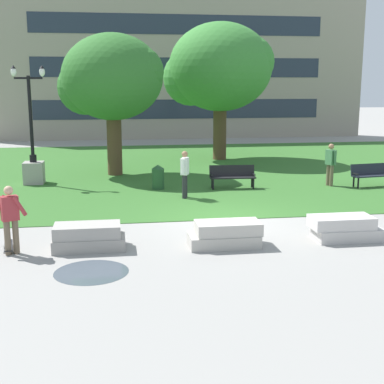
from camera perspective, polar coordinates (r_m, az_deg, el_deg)
ground_plane at (r=16.43m, az=3.75°, el=-2.99°), size 140.00×140.00×0.00m
grass_lawn at (r=26.09m, az=-0.84°, el=2.52°), size 40.00×20.00×0.02m
concrete_block_center at (r=13.78m, az=-11.00°, el=-4.75°), size 1.80×0.90×0.64m
concrete_block_left at (r=13.79m, az=3.61°, el=-4.54°), size 1.84×0.90×0.64m
concrete_block_right at (r=14.91m, az=15.96°, el=-3.73°), size 1.91×0.90×0.64m
person_skateboarder at (r=13.67m, az=-18.83°, el=-2.44°), size 0.84×0.38×1.71m
skateboard at (r=14.26m, az=-18.98°, el=-5.56°), size 0.38×1.04×0.14m
puddle at (r=12.22m, az=-10.68°, el=-8.38°), size 1.66×1.66×0.01m
park_bench_near_left at (r=22.74m, az=18.67°, el=1.89°), size 1.86×0.77×0.90m
park_bench_near_right at (r=21.19m, az=4.33°, el=1.81°), size 1.83×0.64×0.90m
lamp_post_right at (r=22.96m, az=-16.58°, el=3.28°), size 1.32×0.80×4.78m
tree_near_left at (r=29.03m, az=2.90°, el=13.02°), size 5.73×5.46×7.23m
tree_far_right at (r=24.27m, az=-8.61°, el=11.86°), size 4.68×4.46×6.25m
trash_bin at (r=21.02m, az=-3.65°, el=1.63°), size 0.49×0.49×0.96m
person_bystander_near_lawn at (r=22.26m, az=14.56°, el=3.10°), size 0.35×0.62×1.71m
person_bystander_far_lawn at (r=19.25m, az=-0.78°, el=2.18°), size 0.36×0.64×1.71m
building_facade_distant at (r=40.37m, az=-1.43°, el=14.00°), size 28.16×1.03×11.64m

